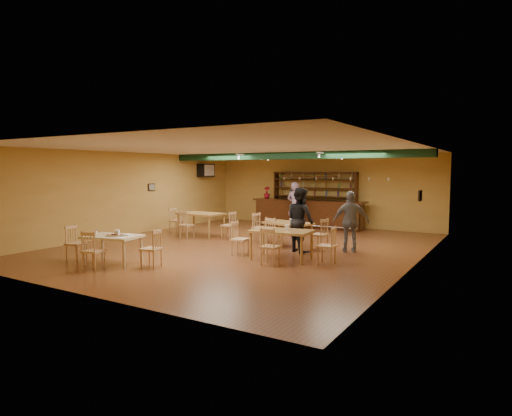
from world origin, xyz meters
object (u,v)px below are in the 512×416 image
Objects in this scene: near_table at (113,250)px; bar_counter at (308,214)px; dining_table_a at (201,224)px; dining_table_b at (288,234)px; patron_right_a at (300,220)px; patron_bar at (295,206)px; dining_table_d at (281,245)px.

bar_counter is at bearing 70.44° from near_table.
dining_table_a is 3.65m from dining_table_b.
dining_table_a is 0.87× the size of patron_right_a.
patron_bar is 1.01× the size of patron_right_a.
dining_table_d is 0.83× the size of patron_bar.
dining_table_a is at bearing 147.90° from dining_table_d.
patron_bar is at bearing -103.03° from bar_counter.
patron_right_a is (2.06, -5.09, 0.37)m from bar_counter.
bar_counter is 0.93m from patron_bar.
patron_right_a is (-0.04, 1.24, 0.54)m from dining_table_d.
bar_counter is 3.31× the size of dining_table_b.
dining_table_d is at bearing 27.07° from near_table.
patron_bar is at bearing 107.41° from dining_table_d.
patron_bar reaches higher than dining_table_d.
patron_bar is 4.82m from patron_right_a.
dining_table_b is 5.36m from near_table.
bar_counter is 4.70m from dining_table_a.
dining_table_a is 3.93m from patron_bar.
patron_bar is at bearing 59.33° from dining_table_a.
bar_counter is 2.58× the size of patron_right_a.
bar_counter is 4.47m from dining_table_b.
dining_table_a reaches higher than dining_table_d.
near_table is at bearing -107.02° from dining_table_b.
dining_table_b is 0.93× the size of dining_table_d.
bar_counter is 2.55× the size of patron_bar.
near_table is at bearing 85.95° from patron_bar.
patron_right_a is (3.33, 3.92, 0.57)m from near_table.
bar_counter is 6.66m from dining_table_d.
patron_bar reaches higher than dining_table_b.
patron_right_a reaches higher than dining_table_a.
dining_table_b is at bearing 107.18° from dining_table_d.
bar_counter reaches higher than dining_table_d.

